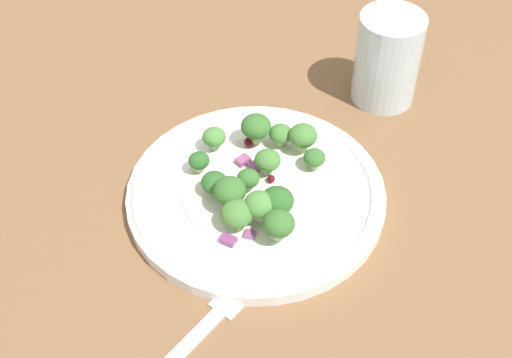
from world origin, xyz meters
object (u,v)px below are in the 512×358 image
at_px(plate, 256,193).
at_px(broccoli_floret_1, 199,161).
at_px(broccoli_floret_0, 268,161).
at_px(water_glass, 387,59).
at_px(broccoli_floret_2, 233,192).
at_px(fork, 181,350).

distance_m(plate, broccoli_floret_1, 0.06).
distance_m(broccoli_floret_0, broccoli_floret_1, 0.06).
xyz_separation_m(plate, broccoli_floret_0, (-0.02, 0.01, 0.02)).
bearing_deg(water_glass, broccoli_floret_2, -26.30).
bearing_deg(water_glass, plate, -26.79).
xyz_separation_m(broccoli_floret_0, broccoli_floret_1, (0.01, -0.06, -0.00)).
xyz_separation_m(broccoli_floret_0, broccoli_floret_2, (0.05, -0.02, 0.01)).
distance_m(broccoli_floret_0, fork, 0.20).
height_order(plate, broccoli_floret_0, broccoli_floret_0).
distance_m(broccoli_floret_2, fork, 0.14).
relative_size(broccoli_floret_2, water_glass, 0.30).
height_order(broccoli_floret_1, fork, broccoli_floret_1).
bearing_deg(fork, broccoli_floret_0, 174.35).
bearing_deg(broccoli_floret_0, plate, -13.45).
height_order(broccoli_floret_0, broccoli_floret_2, broccoli_floret_2).
bearing_deg(fork, broccoli_floret_1, -166.39).
bearing_deg(broccoli_floret_1, water_glass, 139.39).
distance_m(broccoli_floret_1, broccoli_floret_2, 0.06).
xyz_separation_m(plate, broccoli_floret_1, (-0.01, -0.06, 0.02)).
bearing_deg(plate, water_glass, 153.21).
distance_m(plate, broccoli_floret_2, 0.04).
bearing_deg(broccoli_floret_2, broccoli_floret_0, 160.73).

